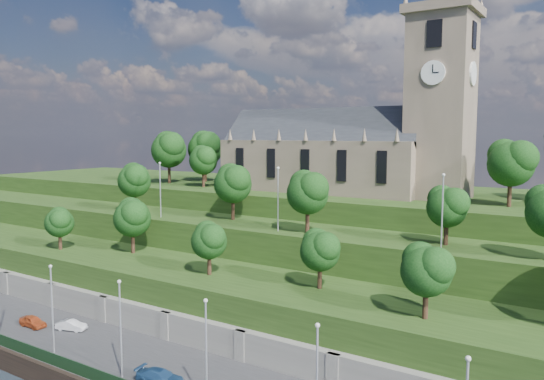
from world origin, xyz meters
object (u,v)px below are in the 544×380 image
Objects in this scene: church at (352,144)px; car_middle at (71,325)px; car_left at (33,321)px; car_right at (160,377)px.

church reaches higher than car_middle.
church is 49.74m from car_left.
church reaches higher than car_right.
church is at bearing -7.02° from car_right.
car_middle is 0.76× the size of car_right.
car_middle is (4.65, 1.70, -0.05)m from car_left.
car_left is at bearing 91.25° from car_middle.
car_left is 1.06× the size of car_middle.
church is 10.45× the size of car_left.
car_left is 22.53m from car_right.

